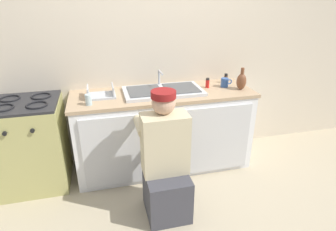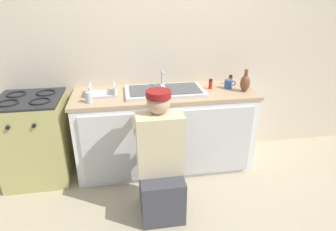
{
  "view_description": "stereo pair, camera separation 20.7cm",
  "coord_description": "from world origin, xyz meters",
  "px_view_note": "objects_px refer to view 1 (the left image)",
  "views": [
    {
      "loc": [
        -0.62,
        -2.35,
        1.8
      ],
      "look_at": [
        0.0,
        0.1,
        0.69
      ],
      "focal_mm": 30.0,
      "sensor_mm": 36.0,
      "label": 1
    },
    {
      "loc": [
        -0.41,
        -2.39,
        1.8
      ],
      "look_at": [
        0.0,
        0.1,
        0.69
      ],
      "focal_mm": 30.0,
      "sensor_mm": 36.0,
      "label": 2
    }
  ],
  "objects_px": {
    "spice_bottle_red": "(207,83)",
    "water_glass": "(88,100)",
    "vase_decorative": "(241,81)",
    "dish_rack_tray": "(101,94)",
    "plumber_person": "(166,166)",
    "coffee_mug": "(225,82)",
    "sink_double_basin": "(163,91)",
    "stove_range": "(32,144)",
    "spice_bottle_pepper": "(226,78)"
  },
  "relations": [
    {
      "from": "spice_bottle_red",
      "to": "water_glass",
      "type": "xyz_separation_m",
      "value": [
        -1.23,
        -0.21,
        -0.0
      ]
    },
    {
      "from": "spice_bottle_red",
      "to": "vase_decorative",
      "type": "bearing_deg",
      "value": -23.43
    },
    {
      "from": "vase_decorative",
      "to": "dish_rack_tray",
      "type": "bearing_deg",
      "value": 175.04
    },
    {
      "from": "plumber_person",
      "to": "water_glass",
      "type": "bearing_deg",
      "value": 137.26
    },
    {
      "from": "plumber_person",
      "to": "vase_decorative",
      "type": "distance_m",
      "value": 1.24
    },
    {
      "from": "coffee_mug",
      "to": "water_glass",
      "type": "relative_size",
      "value": 1.26
    },
    {
      "from": "spice_bottle_red",
      "to": "dish_rack_tray",
      "type": "bearing_deg",
      "value": -179.26
    },
    {
      "from": "sink_double_basin",
      "to": "water_glass",
      "type": "xyz_separation_m",
      "value": [
        -0.73,
        -0.17,
        0.03
      ]
    },
    {
      "from": "spice_bottle_red",
      "to": "coffee_mug",
      "type": "relative_size",
      "value": 0.83
    },
    {
      "from": "sink_double_basin",
      "to": "stove_range",
      "type": "xyz_separation_m",
      "value": [
        -1.32,
        -0.0,
        -0.44
      ]
    },
    {
      "from": "sink_double_basin",
      "to": "vase_decorative",
      "type": "height_order",
      "value": "vase_decorative"
    },
    {
      "from": "sink_double_basin",
      "to": "coffee_mug",
      "type": "relative_size",
      "value": 6.35
    },
    {
      "from": "plumber_person",
      "to": "spice_bottle_pepper",
      "type": "bearing_deg",
      "value": 43.58
    },
    {
      "from": "stove_range",
      "to": "sink_double_basin",
      "type": "bearing_deg",
      "value": 0.09
    },
    {
      "from": "water_glass",
      "to": "dish_rack_tray",
      "type": "bearing_deg",
      "value": 60.13
    },
    {
      "from": "stove_range",
      "to": "spice_bottle_pepper",
      "type": "xyz_separation_m",
      "value": [
        2.08,
        0.16,
        0.47
      ]
    },
    {
      "from": "plumber_person",
      "to": "spice_bottle_pepper",
      "type": "xyz_separation_m",
      "value": [
        0.91,
        0.87,
        0.45
      ]
    },
    {
      "from": "coffee_mug",
      "to": "vase_decorative",
      "type": "bearing_deg",
      "value": -43.75
    },
    {
      "from": "sink_double_basin",
      "to": "stove_range",
      "type": "bearing_deg",
      "value": -179.91
    },
    {
      "from": "sink_double_basin",
      "to": "water_glass",
      "type": "distance_m",
      "value": 0.75
    },
    {
      "from": "coffee_mug",
      "to": "sink_double_basin",
      "type": "bearing_deg",
      "value": -178.21
    },
    {
      "from": "spice_bottle_pepper",
      "to": "vase_decorative",
      "type": "xyz_separation_m",
      "value": [
        0.06,
        -0.25,
        0.04
      ]
    },
    {
      "from": "spice_bottle_red",
      "to": "spice_bottle_pepper",
      "type": "bearing_deg",
      "value": 23.42
    },
    {
      "from": "plumber_person",
      "to": "spice_bottle_red",
      "type": "height_order",
      "value": "plumber_person"
    },
    {
      "from": "spice_bottle_red",
      "to": "sink_double_basin",
      "type": "bearing_deg",
      "value": -175.56
    },
    {
      "from": "stove_range",
      "to": "dish_rack_tray",
      "type": "xyz_separation_m",
      "value": [
        0.7,
        0.03,
        0.44
      ]
    },
    {
      "from": "spice_bottle_pepper",
      "to": "vase_decorative",
      "type": "relative_size",
      "value": 0.46
    },
    {
      "from": "sink_double_basin",
      "to": "spice_bottle_red",
      "type": "xyz_separation_m",
      "value": [
        0.5,
        0.04,
        0.03
      ]
    },
    {
      "from": "dish_rack_tray",
      "to": "water_glass",
      "type": "xyz_separation_m",
      "value": [
        -0.11,
        -0.2,
        0.03
      ]
    },
    {
      "from": "sink_double_basin",
      "to": "vase_decorative",
      "type": "xyz_separation_m",
      "value": [
        0.82,
        -0.1,
        0.07
      ]
    },
    {
      "from": "dish_rack_tray",
      "to": "coffee_mug",
      "type": "height_order",
      "value": "dish_rack_tray"
    },
    {
      "from": "spice_bottle_red",
      "to": "coffee_mug",
      "type": "bearing_deg",
      "value": -5.01
    },
    {
      "from": "sink_double_basin",
      "to": "plumber_person",
      "type": "bearing_deg",
      "value": -101.85
    },
    {
      "from": "spice_bottle_pepper",
      "to": "coffee_mug",
      "type": "height_order",
      "value": "spice_bottle_pepper"
    },
    {
      "from": "coffee_mug",
      "to": "water_glass",
      "type": "xyz_separation_m",
      "value": [
        -1.42,
        -0.19,
        0.0
      ]
    },
    {
      "from": "stove_range",
      "to": "plumber_person",
      "type": "relative_size",
      "value": 0.81
    },
    {
      "from": "spice_bottle_pepper",
      "to": "water_glass",
      "type": "bearing_deg",
      "value": -167.68
    },
    {
      "from": "spice_bottle_pepper",
      "to": "water_glass",
      "type": "distance_m",
      "value": 1.53
    },
    {
      "from": "coffee_mug",
      "to": "vase_decorative",
      "type": "distance_m",
      "value": 0.18
    },
    {
      "from": "sink_double_basin",
      "to": "stove_range",
      "type": "distance_m",
      "value": 1.39
    },
    {
      "from": "dish_rack_tray",
      "to": "coffee_mug",
      "type": "distance_m",
      "value": 1.31
    },
    {
      "from": "stove_range",
      "to": "coffee_mug",
      "type": "relative_size",
      "value": 7.08
    },
    {
      "from": "plumber_person",
      "to": "dish_rack_tray",
      "type": "relative_size",
      "value": 3.94
    },
    {
      "from": "spice_bottle_pepper",
      "to": "spice_bottle_red",
      "type": "height_order",
      "value": "same"
    },
    {
      "from": "sink_double_basin",
      "to": "plumber_person",
      "type": "distance_m",
      "value": 0.84
    },
    {
      "from": "sink_double_basin",
      "to": "plumber_person",
      "type": "height_order",
      "value": "plumber_person"
    },
    {
      "from": "spice_bottle_red",
      "to": "coffee_mug",
      "type": "xyz_separation_m",
      "value": [
        0.19,
        -0.02,
        -0.0
      ]
    },
    {
      "from": "stove_range",
      "to": "spice_bottle_red",
      "type": "distance_m",
      "value": 1.88
    },
    {
      "from": "spice_bottle_pepper",
      "to": "vase_decorative",
      "type": "distance_m",
      "value": 0.26
    },
    {
      "from": "sink_double_basin",
      "to": "spice_bottle_red",
      "type": "height_order",
      "value": "sink_double_basin"
    }
  ]
}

